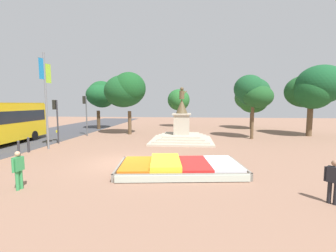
% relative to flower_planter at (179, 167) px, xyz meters
% --- Properties ---
extents(ground_plane, '(86.27, 86.27, 0.00)m').
position_rel_flower_planter_xyz_m(ground_plane, '(-3.28, 1.32, -0.24)').
color(ground_plane, '#8C6651').
extents(flower_planter, '(6.55, 4.07, 0.61)m').
position_rel_flower_planter_xyz_m(flower_planter, '(0.00, 0.00, 0.00)').
color(flower_planter, '#38281C').
rests_on(flower_planter, ground_plane).
extents(statue_monument, '(5.47, 5.47, 4.88)m').
position_rel_flower_planter_xyz_m(statue_monument, '(-0.21, 9.15, 0.57)').
color(statue_monument, '#B3A995').
rests_on(statue_monument, ground_plane).
extents(traffic_light_mid_block, '(0.42, 0.31, 3.72)m').
position_rel_flower_planter_xyz_m(traffic_light_mid_block, '(-10.78, 6.96, 2.32)').
color(traffic_light_mid_block, '#2D2D33').
rests_on(traffic_light_mid_block, ground_plane).
extents(traffic_light_far_corner, '(0.42, 0.30, 4.19)m').
position_rel_flower_planter_xyz_m(traffic_light_far_corner, '(-10.41, 11.63, 2.67)').
color(traffic_light_far_corner, '#4C5156').
rests_on(traffic_light_far_corner, ground_plane).
extents(banner_pole, '(0.26, 1.19, 7.12)m').
position_rel_flower_planter_xyz_m(banner_pole, '(-10.08, 4.68, 3.69)').
color(banner_pole, slate).
rests_on(banner_pole, ground_plane).
extents(pedestrian_with_handbag, '(0.26, 0.57, 1.56)m').
position_rel_flower_planter_xyz_m(pedestrian_with_handbag, '(-6.25, -2.99, 0.65)').
color(pedestrian_with_handbag, '#338C4C').
rests_on(pedestrian_with_handbag, ground_plane).
extents(pedestrian_near_planter, '(0.43, 0.43, 1.53)m').
position_rel_flower_planter_xyz_m(pedestrian_near_planter, '(5.37, -3.19, 0.63)').
color(pedestrian_near_planter, black).
rests_on(pedestrian_near_planter, ground_plane).
extents(kerb_bollard_mid_b, '(0.16, 0.16, 1.02)m').
position_rel_flower_planter_xyz_m(kerb_bollard_mid_b, '(-10.62, 2.39, 0.30)').
color(kerb_bollard_mid_b, '#2D2D33').
rests_on(kerb_bollard_mid_b, ground_plane).
extents(kerb_bollard_north, '(0.17, 0.17, 1.08)m').
position_rel_flower_planter_xyz_m(kerb_bollard_north, '(-10.77, 3.49, 0.33)').
color(kerb_bollard_north, '#2D2D33').
rests_on(kerb_bollard_north, ground_plane).
extents(park_tree_far_left, '(3.23, 3.38, 5.51)m').
position_rel_flower_planter_xyz_m(park_tree_far_left, '(-1.06, 21.98, 3.64)').
color(park_tree_far_left, brown).
rests_on(park_tree_far_left, ground_plane).
extents(park_tree_behind_statue, '(4.06, 4.70, 5.83)m').
position_rel_flower_planter_xyz_m(park_tree_behind_statue, '(8.73, 20.16, 3.72)').
color(park_tree_behind_statue, '#4C3823').
rests_on(park_tree_behind_statue, ground_plane).
extents(park_tree_far_right, '(5.15, 5.49, 7.27)m').
position_rel_flower_planter_xyz_m(park_tree_far_right, '(13.20, 13.55, 4.70)').
color(park_tree_far_right, brown).
rests_on(park_tree_far_right, ground_plane).
extents(park_tree_street_side, '(4.71, 4.11, 6.80)m').
position_rel_flower_planter_xyz_m(park_tree_street_side, '(-6.55, 13.25, 4.61)').
color(park_tree_street_side, brown).
rests_on(park_tree_street_side, ground_plane).
extents(park_tree_mid_canopy, '(4.06, 4.17, 6.41)m').
position_rel_flower_planter_xyz_m(park_tree_mid_canopy, '(-11.36, 18.36, 4.30)').
color(park_tree_mid_canopy, '#4C3823').
rests_on(park_tree_mid_canopy, ground_plane).
extents(park_tree_distant, '(3.52, 3.49, 6.20)m').
position_rel_flower_planter_xyz_m(park_tree_distant, '(6.58, 11.56, 4.29)').
color(park_tree_distant, brown).
rests_on(park_tree_distant, ground_plane).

